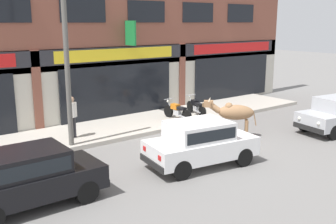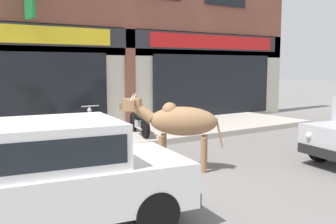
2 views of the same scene
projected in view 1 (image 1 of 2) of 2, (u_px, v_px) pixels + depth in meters
ground_plane at (195, 147)px, 14.49m from camera, size 90.00×90.00×0.00m
sidewalk at (138, 124)px, 17.41m from camera, size 19.00×3.22×0.17m
shop_building at (114, 35)px, 17.99m from camera, size 23.00×1.40×8.27m
cow at (233, 113)px, 15.47m from camera, size 1.70×1.65×1.61m
car_0 at (200, 141)px, 12.41m from camera, size 3.77×2.11×1.46m
car_1 at (29, 175)px, 9.68m from camera, size 3.63×1.65×1.46m
motorcycle_0 at (177, 111)px, 17.74m from camera, size 0.52×1.81×0.88m
motorcycle_1 at (196, 107)px, 18.62m from camera, size 0.69×1.78×0.88m
pedestrian at (72, 113)px, 14.80m from camera, size 0.46×0.32×1.60m
utility_pole at (66, 56)px, 13.44m from camera, size 0.18×0.18×6.40m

